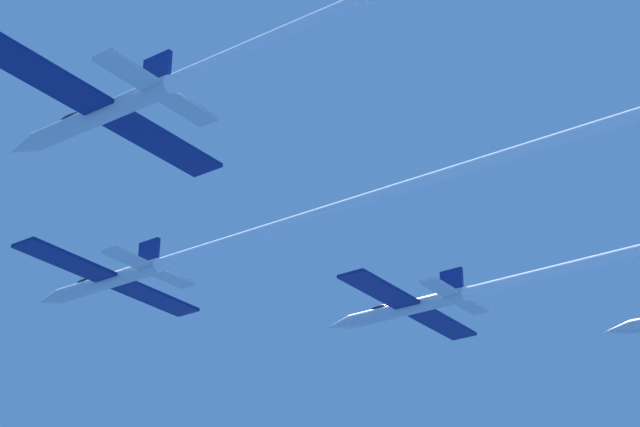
# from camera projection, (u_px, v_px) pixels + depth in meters

# --- Properties ---
(jet_lead) EXTENTS (18.30, 61.76, 3.03)m
(jet_lead) POSITION_uv_depth(u_px,v_px,m) (287.00, 225.00, 78.13)
(jet_lead) COLOR silver
(jet_right_wing) EXTENTS (18.30, 56.28, 3.03)m
(jet_right_wing) POSITION_uv_depth(u_px,v_px,m) (581.00, 266.00, 83.66)
(jet_right_wing) COLOR silver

